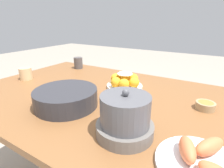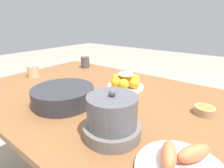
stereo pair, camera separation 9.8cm
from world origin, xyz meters
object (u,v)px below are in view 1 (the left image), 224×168
at_px(seafood_platter, 202,161).
at_px(warming_pot, 125,117).
at_px(dining_table, 99,108).
at_px(cup_near, 78,63).
at_px(cup_far, 26,74).
at_px(sauce_bowl, 205,105).
at_px(cake_plate, 125,82).
at_px(serving_bowl, 66,97).

xyz_separation_m(seafood_platter, warming_pot, (0.25, -0.02, 0.05)).
xyz_separation_m(dining_table, seafood_platter, (-0.53, 0.27, 0.11)).
height_order(cup_near, cup_far, cup_near).
distance_m(dining_table, sauce_bowl, 0.53).
bearing_deg(cake_plate, warming_pot, 117.38).
bearing_deg(seafood_platter, sauce_bowl, -86.70).
relative_size(cake_plate, warming_pot, 1.05).
bearing_deg(cup_far, cup_near, -105.75).
height_order(sauce_bowl, seafood_platter, seafood_platter).
height_order(sauce_bowl, warming_pot, warming_pot).
bearing_deg(cup_far, warming_pot, 166.84).
relative_size(dining_table, cup_near, 15.75).
xyz_separation_m(sauce_bowl, seafood_platter, (-0.02, 0.38, 0.00)).
distance_m(cake_plate, cup_far, 0.68).
height_order(cake_plate, cup_far, cake_plate).
relative_size(serving_bowl, warming_pot, 1.44).
xyz_separation_m(sauce_bowl, warming_pot, (0.23, 0.35, 0.05)).
relative_size(dining_table, seafood_platter, 5.94).
bearing_deg(cup_near, serving_bowl, 126.78).
distance_m(cup_far, warming_pot, 0.88).
xyz_separation_m(cake_plate, cup_near, (0.53, -0.20, 0.01)).
bearing_deg(cup_near, cup_far, 74.25).
distance_m(cake_plate, cup_near, 0.57).
xyz_separation_m(cake_plate, sauce_bowl, (-0.44, 0.05, -0.02)).
distance_m(seafood_platter, cup_near, 1.17).
xyz_separation_m(seafood_platter, cup_far, (1.10, -0.22, 0.02)).
xyz_separation_m(cake_plate, seafood_platter, (-0.46, 0.43, -0.02)).
xyz_separation_m(cake_plate, warming_pot, (-0.21, 0.41, 0.03)).
xyz_separation_m(cup_far, warming_pot, (-0.86, 0.20, 0.03)).
bearing_deg(sauce_bowl, seafood_platter, 93.30).
height_order(sauce_bowl, cup_near, cup_near).
bearing_deg(sauce_bowl, cup_far, 8.11).
bearing_deg(warming_pot, serving_bowl, -9.62).
relative_size(dining_table, sauce_bowl, 17.49).
bearing_deg(dining_table, cake_plate, -116.22).
height_order(cake_plate, sauce_bowl, cake_plate).
height_order(dining_table, cup_far, cup_far).
distance_m(dining_table, warming_pot, 0.41).
height_order(dining_table, cup_near, cup_near).
bearing_deg(seafood_platter, cup_far, -11.35).
bearing_deg(cake_plate, dining_table, 63.78).
bearing_deg(serving_bowl, seafood_platter, 172.36).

